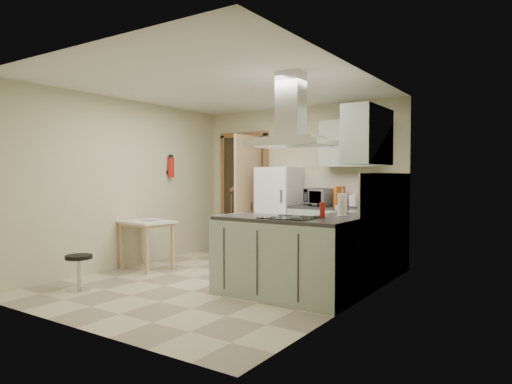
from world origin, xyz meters
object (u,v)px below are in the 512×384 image
Objects in this scene: peninsula at (283,258)px; stool at (79,272)px; drop_leaf_table at (147,245)px; microwave at (321,197)px; bentwood_chair at (241,228)px; fridge at (279,213)px; extractor_hood at (291,144)px.

peninsula is 2.45m from stool.
peninsula reaches higher than drop_leaf_table.
bentwood_chair is at bearing -151.19° from microwave.
fridge reaches higher than stool.
fridge is 3.12× the size of microwave.
extractor_hood is 2.13× the size of stool.
stool is at bearing -107.73° from fridge.
peninsula is at bearing 180.00° from extractor_hood.
stool is (-2.30, -1.06, -1.51)m from extractor_hood.
bentwood_chair is at bearing 79.97° from drop_leaf_table.
peninsula is (1.22, -1.98, -0.30)m from fridge.
stool is at bearing -154.22° from peninsula.
stool is (-0.28, -2.92, -0.27)m from bentwood_chair.
fridge is 3.55× the size of stool.
extractor_hood is at bearing 24.80° from stool.
stool is (0.23, -1.29, -0.14)m from drop_leaf_table.
bentwood_chair is (0.51, 1.63, 0.12)m from drop_leaf_table.
drop_leaf_table is 0.79× the size of bentwood_chair.
bentwood_chair is (-0.69, -0.12, -0.27)m from fridge.
bentwood_chair is 1.53m from microwave.
bentwood_chair is at bearing 137.35° from extractor_hood.
extractor_hood is 2.19m from microwave.
fridge is 0.97× the size of peninsula.
peninsula is 2.05× the size of drop_leaf_table.
drop_leaf_table is 2.71m from microwave.
drop_leaf_table is at bearing 100.10° from stool.
peninsula is 3.23× the size of microwave.
peninsula is at bearing -19.98° from bentwood_chair.
bentwood_chair is at bearing -169.72° from fridge.
fridge is 3.24m from stool.
microwave reaches higher than peninsula.
stool is (-0.97, -3.04, -0.54)m from fridge.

